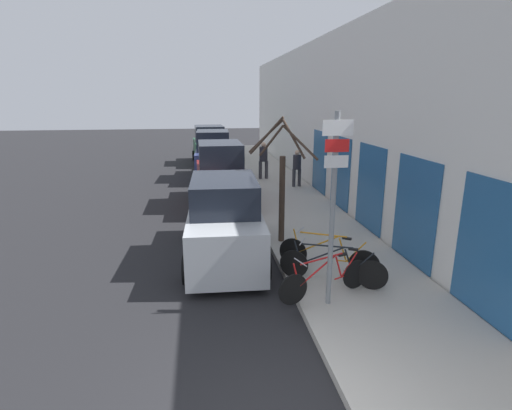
# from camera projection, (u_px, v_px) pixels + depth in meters

# --- Properties ---
(ground_plane) EXTENTS (80.00, 80.00, 0.00)m
(ground_plane) POSITION_uv_depth(u_px,v_px,m) (223.00, 206.00, 15.48)
(ground_plane) COLOR black
(sidewalk_curb) EXTENTS (3.20, 32.00, 0.15)m
(sidewalk_curb) POSITION_uv_depth(u_px,v_px,m) (276.00, 187.00, 18.49)
(sidewalk_curb) COLOR #ADA89E
(sidewalk_curb) RESTS_ON ground
(building_facade) EXTENTS (0.23, 32.00, 6.50)m
(building_facade) POSITION_uv_depth(u_px,v_px,m) (315.00, 117.00, 17.80)
(building_facade) COLOR silver
(building_facade) RESTS_ON ground
(signpost) EXTENTS (0.56, 0.12, 3.71)m
(signpost) POSITION_uv_depth(u_px,v_px,m) (333.00, 202.00, 7.35)
(signpost) COLOR gray
(signpost) RESTS_ON sidewalk_curb
(bicycle_0) EXTENTS (2.09, 0.78, 0.88)m
(bicycle_0) POSITION_uv_depth(u_px,v_px,m) (326.00, 279.00, 8.08)
(bicycle_0) COLOR black
(bicycle_0) RESTS_ON sidewalk_curb
(bicycle_1) EXTENTS (2.09, 1.14, 0.89)m
(bicycle_1) POSITION_uv_depth(u_px,v_px,m) (332.00, 267.00, 8.64)
(bicycle_1) COLOR black
(bicycle_1) RESTS_ON sidewalk_curb
(bicycle_2) EXTENTS (1.98, 1.39, 0.96)m
(bicycle_2) POSITION_uv_depth(u_px,v_px,m) (327.00, 256.00, 9.17)
(bicycle_2) COLOR black
(bicycle_2) RESTS_ON sidewalk_curb
(parked_car_0) EXTENTS (2.11, 4.60, 2.17)m
(parked_car_0) POSITION_uv_depth(u_px,v_px,m) (224.00, 222.00, 10.20)
(parked_car_0) COLOR #B2B7BC
(parked_car_0) RESTS_ON ground
(parked_car_1) EXTENTS (2.01, 4.53, 2.45)m
(parked_car_1) POSITION_uv_depth(u_px,v_px,m) (220.00, 177.00, 15.41)
(parked_car_1) COLOR maroon
(parked_car_1) RESTS_ON ground
(parked_car_2) EXTENTS (2.09, 4.34, 2.46)m
(parked_car_2) POSITION_uv_depth(u_px,v_px,m) (213.00, 157.00, 20.48)
(parked_car_2) COLOR navy
(parked_car_2) RESTS_ON ground
(parked_car_3) EXTENTS (2.27, 4.39, 2.37)m
(parked_car_3) POSITION_uv_depth(u_px,v_px,m) (209.00, 146.00, 25.33)
(parked_car_3) COLOR #144728
(parked_car_3) RESTS_ON ground
(pedestrian_near) EXTENTS (0.42, 0.37, 1.65)m
(pedestrian_near) POSITION_uv_depth(u_px,v_px,m) (297.00, 166.00, 17.97)
(pedestrian_near) COLOR #333338
(pedestrian_near) RESTS_ON sidewalk_curb
(pedestrian_far) EXTENTS (0.48, 0.40, 1.81)m
(pedestrian_far) POSITION_uv_depth(u_px,v_px,m) (263.00, 158.00, 19.67)
(pedestrian_far) COLOR #333338
(pedestrian_far) RESTS_ON sidewalk_curb
(street_tree) EXTENTS (1.60, 1.80, 3.46)m
(street_tree) POSITION_uv_depth(u_px,v_px,m) (281.00, 181.00, 10.91)
(street_tree) COLOR #3D2D23
(street_tree) RESTS_ON sidewalk_curb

